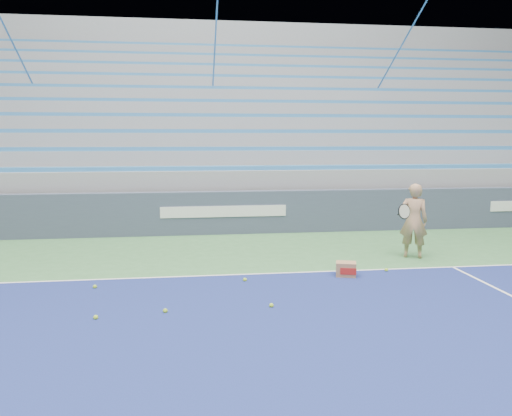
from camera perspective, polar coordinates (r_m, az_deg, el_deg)
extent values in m
cube|color=white|center=(9.08, -2.04, -7.60)|extent=(10.97, 0.05, 0.00)
cube|color=#3B445A|center=(12.87, -3.74, -0.52)|extent=(30.00, 0.30, 1.10)
cube|color=white|center=(12.71, -3.69, -0.40)|extent=(3.20, 0.02, 0.28)
cube|color=gray|center=(17.38, -4.72, 1.69)|extent=(30.00, 8.50, 1.10)
cube|color=gray|center=(17.31, -4.75, 4.33)|extent=(30.00, 8.50, 0.50)
cube|color=#3377B9|center=(13.43, -3.97, 4.58)|extent=(29.60, 0.42, 0.11)
cube|color=gray|center=(17.71, -4.84, 6.03)|extent=(30.00, 7.65, 0.50)
cube|color=#3377B9|center=(14.25, -4.20, 6.78)|extent=(29.60, 0.42, 0.11)
cube|color=gray|center=(18.12, -4.92, 7.65)|extent=(30.00, 6.80, 0.50)
cube|color=#3377B9|center=(15.10, -4.41, 8.75)|extent=(29.60, 0.42, 0.11)
cube|color=gray|center=(18.55, -5.00, 9.21)|extent=(30.00, 5.95, 0.50)
cube|color=#3377B9|center=(15.96, -4.60, 10.50)|extent=(29.60, 0.42, 0.11)
cube|color=gray|center=(18.99, -5.07, 10.69)|extent=(30.00, 5.10, 0.50)
cube|color=#3377B9|center=(16.84, -4.77, 12.07)|extent=(29.60, 0.42, 0.11)
cube|color=gray|center=(19.45, -5.15, 12.10)|extent=(30.00, 4.25, 0.50)
cube|color=#3377B9|center=(17.73, -4.92, 13.49)|extent=(29.60, 0.42, 0.11)
cube|color=gray|center=(19.91, -5.22, 13.44)|extent=(30.00, 3.40, 0.50)
cube|color=#3377B9|center=(18.63, -5.06, 14.77)|extent=(29.60, 0.42, 0.11)
cube|color=gray|center=(20.39, -5.28, 14.73)|extent=(30.00, 2.55, 0.50)
cube|color=#3377B9|center=(19.53, -5.19, 15.93)|extent=(29.60, 0.42, 0.11)
cube|color=gray|center=(20.87, -5.35, 15.96)|extent=(30.00, 1.70, 0.50)
cube|color=#3377B9|center=(20.45, -5.31, 16.99)|extent=(29.60, 0.42, 0.11)
cube|color=gray|center=(21.36, -5.41, 17.13)|extent=(30.00, 0.85, 0.50)
cube|color=#3377B9|center=(21.37, -5.42, 17.95)|extent=(29.60, 0.42, 0.11)
cube|color=gray|center=(21.85, -5.41, 11.12)|extent=(31.00, 0.40, 7.30)
cylinder|color=#306AAA|center=(18.14, -24.79, 14.09)|extent=(0.05, 8.53, 5.04)
cylinder|color=#306AAA|center=(17.40, -4.88, 15.07)|extent=(0.05, 8.53, 5.04)
cylinder|color=#306AAA|center=(18.67, 14.47, 14.36)|extent=(0.05, 8.53, 5.04)
imported|color=tan|center=(10.74, 17.56, -1.39)|extent=(0.66, 0.56, 1.54)
cylinder|color=black|center=(10.35, 16.43, -0.69)|extent=(0.12, 0.27, 0.08)
cylinder|color=beige|center=(10.04, 16.57, -0.38)|extent=(0.29, 0.16, 0.28)
torus|color=black|center=(10.04, 16.57, -0.38)|extent=(0.31, 0.18, 0.30)
cube|color=#976C49|center=(9.10, 10.24, -6.92)|extent=(0.41, 0.35, 0.26)
cube|color=#B21E19|center=(8.98, 10.51, -7.14)|extent=(0.27, 0.09, 0.12)
sphere|color=#A6D42B|center=(8.70, -17.93, -8.56)|extent=(0.07, 0.07, 0.07)
sphere|color=#A6D42B|center=(7.31, -10.33, -11.49)|extent=(0.07, 0.07, 0.07)
sphere|color=#A6D42B|center=(8.68, -1.28, -8.20)|extent=(0.07, 0.07, 0.07)
sphere|color=#A6D42B|center=(9.60, 14.67, -6.87)|extent=(0.07, 0.07, 0.07)
sphere|color=#A6D42B|center=(7.41, 1.77, -11.07)|extent=(0.07, 0.07, 0.07)
sphere|color=#A6D42B|center=(7.28, -17.85, -11.82)|extent=(0.07, 0.07, 0.07)
sphere|color=#A6D42B|center=(9.98, 10.92, -6.18)|extent=(0.07, 0.07, 0.07)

